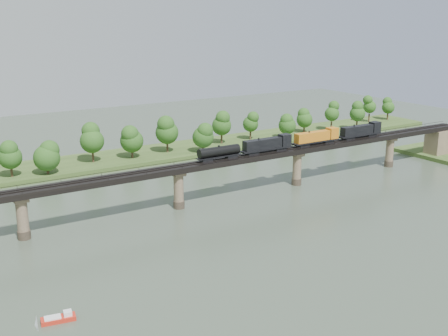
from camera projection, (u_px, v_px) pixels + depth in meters
ground at (242, 246)px, 124.82m from camera, size 400.00×400.00×0.00m
far_bank at (105, 161)px, 194.13m from camera, size 300.00×24.00×1.60m
bridge at (179, 188)px, 147.92m from camera, size 236.00×30.00×11.50m
bridge_superstructure at (178, 165)px, 146.24m from camera, size 220.00×4.90×0.75m
far_treeline at (85, 144)px, 184.15m from camera, size 289.06×17.54×13.60m
freight_train at (300, 140)px, 166.61m from camera, size 67.87×2.64×4.67m
motorboat at (59, 318)px, 94.14m from camera, size 5.92×2.98×1.58m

